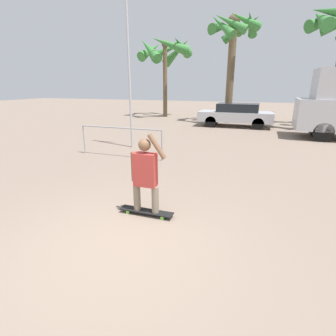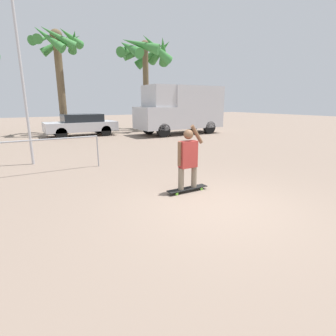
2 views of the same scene
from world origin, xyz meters
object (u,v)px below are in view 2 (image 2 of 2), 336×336
object	(u,v)px
parked_car_silver	(81,124)
person_skateboarder	(188,156)
skateboard	(187,189)
flagpole	(22,56)
camper_van	(181,108)
palm_tree_near_van	(146,53)
palm_tree_center_background	(58,48)

from	to	relation	value
parked_car_silver	person_skateboarder	bearing A→B (deg)	-92.05
skateboard	flagpole	bearing A→B (deg)	119.03
person_skateboarder	camper_van	xyz separation A→B (m)	(6.69, 10.24, 0.84)
skateboard	flagpole	size ratio (longest dim) A/B	0.17
camper_van	palm_tree_near_van	world-z (taller)	palm_tree_near_van
skateboard	camper_van	xyz separation A→B (m)	(6.69, 10.24, 1.68)
person_skateboarder	camper_van	bearing A→B (deg)	56.83
palm_tree_near_van	parked_car_silver	bearing A→B (deg)	-167.40
camper_van	palm_tree_near_van	distance (m)	5.42
person_skateboarder	palm_tree_near_van	world-z (taller)	palm_tree_near_van
camper_van	palm_tree_center_background	distance (m)	8.93
camper_van	flagpole	distance (m)	10.99
skateboard	camper_van	distance (m)	12.35
person_skateboarder	flagpole	xyz separation A→B (m)	(-2.95, 5.32, 2.72)
skateboard	person_skateboarder	world-z (taller)	person_skateboarder
camper_van	skateboard	bearing A→B (deg)	-123.17
parked_car_silver	skateboard	bearing A→B (deg)	-92.05
palm_tree_near_van	skateboard	bearing A→B (deg)	-113.07
person_skateboarder	parked_car_silver	bearing A→B (deg)	87.95
parked_car_silver	flagpole	world-z (taller)	flagpole
parked_car_silver	palm_tree_center_background	xyz separation A→B (m)	(-0.71, 1.74, 4.78)
person_skateboarder	palm_tree_near_van	size ratio (longest dim) A/B	0.23
skateboard	palm_tree_near_van	distance (m)	16.09
palm_tree_near_van	camper_van	bearing A→B (deg)	-77.69
parked_car_silver	palm_tree_near_van	bearing A→B (deg)	12.60
skateboard	camper_van	bearing A→B (deg)	56.83
skateboard	parked_car_silver	world-z (taller)	parked_car_silver
camper_van	parked_car_silver	xyz separation A→B (m)	(-6.24, 2.40, -0.99)
palm_tree_center_background	flagpole	bearing A→B (deg)	-106.58
skateboard	parked_car_silver	size ratio (longest dim) A/B	0.25
skateboard	palm_tree_center_background	bearing A→B (deg)	91.03
camper_van	palm_tree_center_background	xyz separation A→B (m)	(-6.95, 4.14, 3.79)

